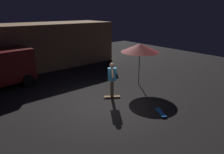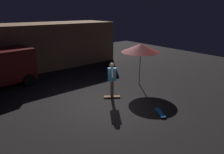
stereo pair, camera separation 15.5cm
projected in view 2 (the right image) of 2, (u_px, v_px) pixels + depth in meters
name	position (u px, v px, depth m)	size (l,w,h in m)	color
ground_plane	(105.00, 106.00, 8.60)	(28.00, 28.00, 0.00)	black
low_building	(33.00, 46.00, 14.01)	(11.97, 3.51, 3.13)	#AD7F56
patio_umbrella	(141.00, 48.00, 10.58)	(2.10, 2.10, 2.30)	slate
skateboard_ridden	(112.00, 96.00, 9.46)	(0.76, 0.60, 0.07)	olive
skateboard_spare	(160.00, 113.00, 7.97)	(0.56, 0.78, 0.07)	#1959B2
skater	(112.00, 77.00, 9.14)	(0.63, 0.86, 1.67)	brown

